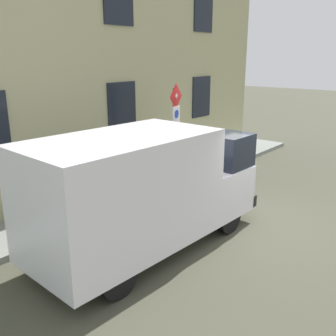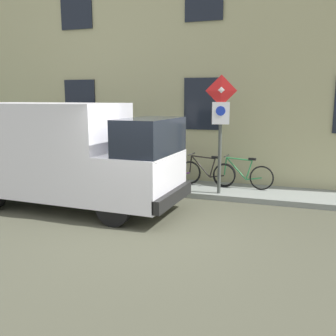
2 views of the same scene
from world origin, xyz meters
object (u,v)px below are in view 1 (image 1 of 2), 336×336
Objects in this scene: bicycle_purple at (118,179)px; pedestrian at (74,177)px; delivery_van at (146,188)px; bicycle_black at (143,171)px; bicycle_green at (164,164)px; litter_bin at (139,180)px; sign_post_stacked at (175,120)px.

pedestrian is at bearing 9.62° from bicycle_purple.
delivery_van reaches higher than bicycle_black.
bicycle_purple is at bearing 5.77° from bicycle_green.
delivery_van is 6.01× the size of litter_bin.
bicycle_green is at bearing -69.67° from litter_bin.
bicycle_green is 2.06m from bicycle_purple.
bicycle_black is 1.90× the size of litter_bin.
bicycle_purple is 1.85m from pedestrian.
sign_post_stacked is at bearing 151.24° from bicycle_purple.
litter_bin is at bearing 84.52° from sign_post_stacked.
bicycle_black is 1.14m from litter_bin.
pedestrian is at bearing 10.42° from bicycle_green.
litter_bin reaches higher than bicycle_black.
delivery_van is 3.16× the size of bicycle_purple.
sign_post_stacked is 1.71× the size of bicycle_purple.
bicycle_green and bicycle_black have the same top height.
bicycle_black is 2.84m from pedestrian.
bicycle_green is (2.76, -3.82, -0.82)m from delivery_van.
bicycle_black is (2.76, -2.80, -0.82)m from delivery_van.
bicycle_purple is (2.75, -1.77, -0.82)m from delivery_van.
pedestrian reaches higher than bicycle_green.
delivery_van is at bearing 136.99° from litter_bin.
sign_post_stacked is at bearing 115.92° from pedestrian.
delivery_van reaches higher than bicycle_purple.
pedestrian is (2.45, -0.03, -0.26)m from delivery_van.
litter_bin reaches higher than bicycle_purple.
sign_post_stacked reaches higher than bicycle_black.
bicycle_green is 1.00× the size of bicycle_purple.
bicycle_green is (0.85, -0.48, -1.60)m from sign_post_stacked.
litter_bin reaches higher than bicycle_green.
bicycle_purple is at bearing 11.17° from litter_bin.
sign_post_stacked is 1.87m from bicycle_green.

